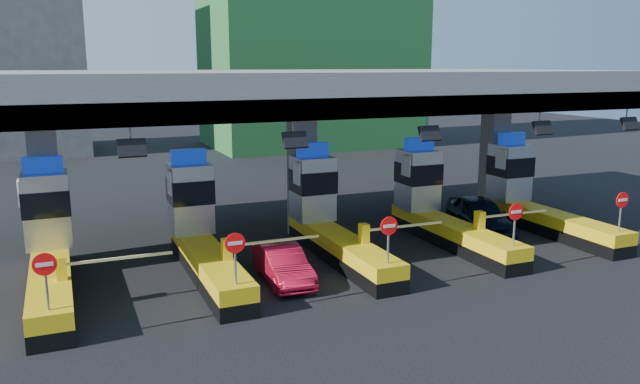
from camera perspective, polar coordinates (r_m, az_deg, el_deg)
name	(u,v)px	position (r m, az deg, el deg)	size (l,w,h in m)	color
ground	(330,254)	(24.44, 0.93, -5.68)	(120.00, 120.00, 0.00)	black
toll_canopy	(303,92)	(26.02, -1.60, 9.11)	(28.00, 12.09, 7.00)	slate
toll_lane_far_left	(49,246)	(22.43, -23.55, -4.54)	(4.43, 8.00, 4.16)	black
toll_lane_left	(200,231)	(22.85, -10.93, -3.48)	(4.43, 8.00, 4.16)	black
toll_lane_center	(327,218)	(24.31, 0.68, -2.36)	(4.43, 8.00, 4.16)	black
toll_lane_right	(436,207)	(26.64, 10.60, -1.31)	(4.43, 8.00, 4.16)	black
toll_lane_far_right	(531,197)	(29.64, 18.71, -0.43)	(4.43, 8.00, 4.16)	black
van	(480,215)	(28.12, 14.41, -2.07)	(1.87, 4.65, 1.58)	black
red_car	(283,264)	(21.28, -3.42, -6.63)	(1.29, 3.70, 1.22)	red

